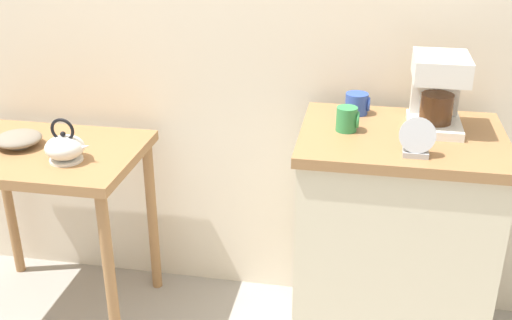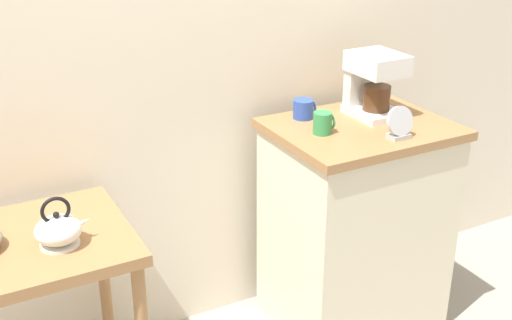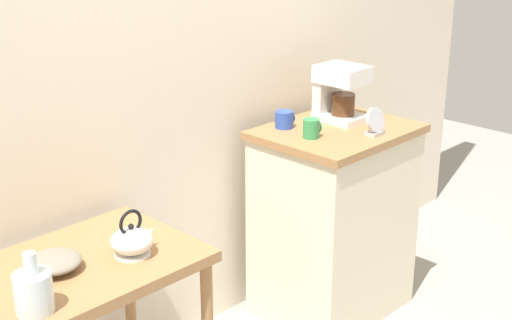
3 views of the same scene
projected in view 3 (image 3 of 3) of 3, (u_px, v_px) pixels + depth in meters
back_wall at (169, 31)px, 2.97m from camera, size 4.40×0.10×2.80m
wooden_table at (85, 292)px, 2.48m from camera, size 0.77×0.55×0.76m
kitchen_counter at (334, 221)px, 3.46m from camera, size 0.69×0.55×0.93m
bowl_stoneware at (54, 262)px, 2.38m from camera, size 0.18×0.18×0.06m
teakettle at (132, 241)px, 2.47m from camera, size 0.18×0.15×0.17m
glass_carafe_vase at (33, 291)px, 2.13m from camera, size 0.11×0.11×0.19m
coffee_maker at (338, 90)px, 3.38m from camera, size 0.18×0.22×0.26m
mug_tall_green at (311, 128)px, 3.16m from camera, size 0.08×0.07×0.08m
mug_blue at (285, 119)px, 3.30m from camera, size 0.09×0.08×0.08m
table_clock at (375, 123)px, 3.19m from camera, size 0.11×0.06×0.12m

